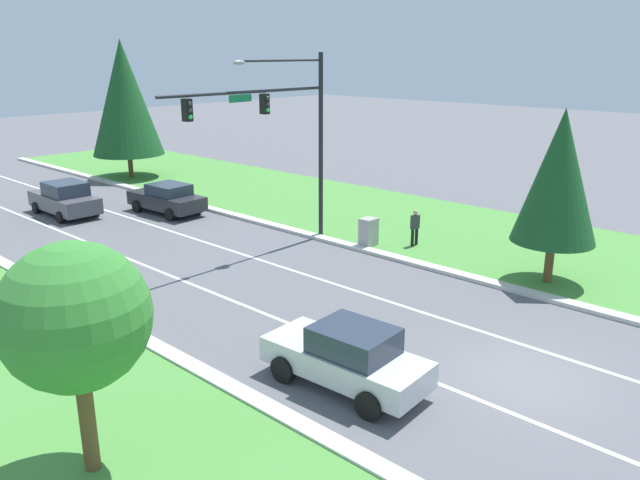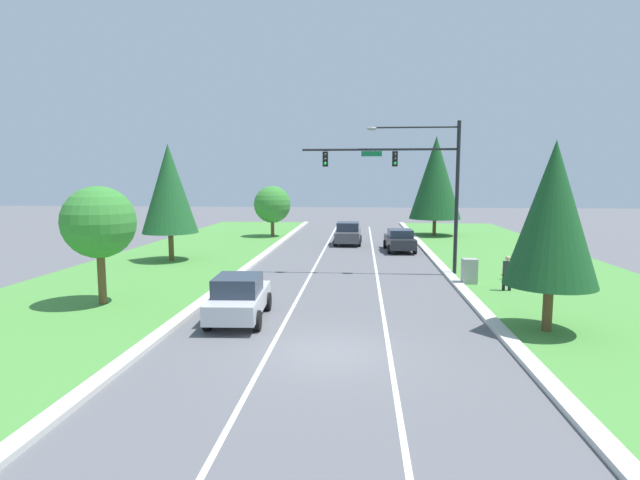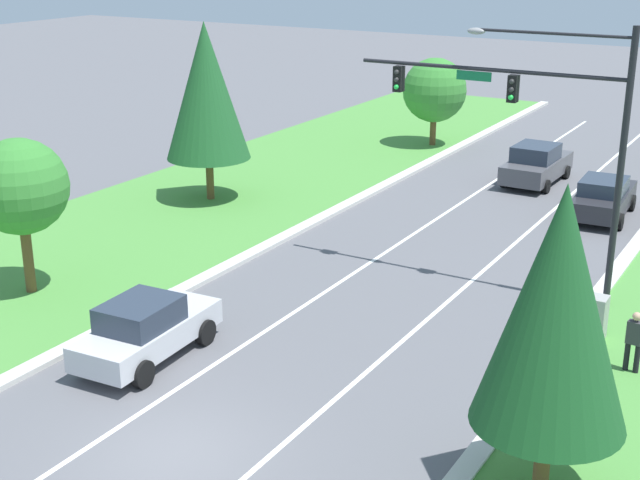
{
  "view_description": "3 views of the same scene",
  "coord_description": "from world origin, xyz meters",
  "px_view_note": "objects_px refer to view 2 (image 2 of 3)",
  "views": [
    {
      "loc": [
        -14.44,
        -5.92,
        8.24
      ],
      "look_at": [
        1.46,
        8.72,
        1.69
      ],
      "focal_mm": 35.0,
      "sensor_mm": 36.0,
      "label": 1
    },
    {
      "loc": [
        0.93,
        -14.33,
        5.12
      ],
      "look_at": [
        -1.24,
        11.76,
        1.96
      ],
      "focal_mm": 28.0,
      "sensor_mm": 36.0,
      "label": 2
    },
    {
      "loc": [
        11.06,
        -12.69,
        10.56
      ],
      "look_at": [
        -1.02,
        7.91,
        2.34
      ],
      "focal_mm": 50.0,
      "sensor_mm": 36.0,
      "label": 3
    }
  ],
  "objects_px": {
    "conifer_far_right_tree": "(553,214)",
    "conifer_mid_left_tree": "(169,189)",
    "utility_cabinet": "(469,272)",
    "fire_hydrant": "(505,274)",
    "oak_far_left_tree": "(99,223)",
    "charcoal_sedan": "(400,240)",
    "pedestrian": "(507,272)",
    "traffic_signal_mast": "(413,173)",
    "graphite_sedan": "(348,233)",
    "oak_near_left_tree": "(272,205)",
    "conifer_near_right_tree": "(436,178)",
    "silver_sedan": "(239,298)"
  },
  "relations": [
    {
      "from": "pedestrian",
      "to": "oak_near_left_tree",
      "type": "bearing_deg",
      "value": -47.62
    },
    {
      "from": "oak_near_left_tree",
      "to": "utility_cabinet",
      "type": "bearing_deg",
      "value": -55.9
    },
    {
      "from": "charcoal_sedan",
      "to": "fire_hydrant",
      "type": "xyz_separation_m",
      "value": [
        4.55,
        -10.34,
        -0.47
      ]
    },
    {
      "from": "utility_cabinet",
      "to": "fire_hydrant",
      "type": "bearing_deg",
      "value": 30.62
    },
    {
      "from": "silver_sedan",
      "to": "pedestrian",
      "type": "bearing_deg",
      "value": 23.35
    },
    {
      "from": "charcoal_sedan",
      "to": "oak_far_left_tree",
      "type": "distance_m",
      "value": 21.69
    },
    {
      "from": "conifer_far_right_tree",
      "to": "pedestrian",
      "type": "bearing_deg",
      "value": 86.11
    },
    {
      "from": "traffic_signal_mast",
      "to": "oak_far_left_tree",
      "type": "xyz_separation_m",
      "value": [
        -13.24,
        -8.0,
        -2.07
      ]
    },
    {
      "from": "silver_sedan",
      "to": "utility_cabinet",
      "type": "relative_size",
      "value": 3.44
    },
    {
      "from": "pedestrian",
      "to": "utility_cabinet",
      "type": "bearing_deg",
      "value": -39.66
    },
    {
      "from": "silver_sedan",
      "to": "conifer_far_right_tree",
      "type": "height_order",
      "value": "conifer_far_right_tree"
    },
    {
      "from": "conifer_far_right_tree",
      "to": "fire_hydrant",
      "type": "bearing_deg",
      "value": 83.09
    },
    {
      "from": "oak_far_left_tree",
      "to": "pedestrian",
      "type": "bearing_deg",
      "value": 12.79
    },
    {
      "from": "traffic_signal_mast",
      "to": "oak_far_left_tree",
      "type": "relative_size",
      "value": 1.72
    },
    {
      "from": "pedestrian",
      "to": "oak_far_left_tree",
      "type": "bearing_deg",
      "value": 20.39
    },
    {
      "from": "utility_cabinet",
      "to": "conifer_mid_left_tree",
      "type": "distance_m",
      "value": 18.53
    },
    {
      "from": "charcoal_sedan",
      "to": "utility_cabinet",
      "type": "height_order",
      "value": "charcoal_sedan"
    },
    {
      "from": "graphite_sedan",
      "to": "pedestrian",
      "type": "height_order",
      "value": "graphite_sedan"
    },
    {
      "from": "utility_cabinet",
      "to": "conifer_far_right_tree",
      "type": "bearing_deg",
      "value": -82.95
    },
    {
      "from": "fire_hydrant",
      "to": "silver_sedan",
      "type": "bearing_deg",
      "value": -145.02
    },
    {
      "from": "conifer_near_right_tree",
      "to": "fire_hydrant",
      "type": "bearing_deg",
      "value": -88.14
    },
    {
      "from": "pedestrian",
      "to": "oak_far_left_tree",
      "type": "xyz_separation_m",
      "value": [
        -17.2,
        -3.9,
        2.48
      ]
    },
    {
      "from": "charcoal_sedan",
      "to": "conifer_far_right_tree",
      "type": "relative_size",
      "value": 0.72
    },
    {
      "from": "graphite_sedan",
      "to": "conifer_near_right_tree",
      "type": "distance_m",
      "value": 10.97
    },
    {
      "from": "conifer_far_right_tree",
      "to": "oak_far_left_tree",
      "type": "bearing_deg",
      "value": 172.21
    },
    {
      "from": "conifer_far_right_tree",
      "to": "traffic_signal_mast",
      "type": "bearing_deg",
      "value": 109.0
    },
    {
      "from": "oak_far_left_tree",
      "to": "conifer_mid_left_tree",
      "type": "distance_m",
      "value": 11.16
    },
    {
      "from": "graphite_sedan",
      "to": "oak_far_left_tree",
      "type": "xyz_separation_m",
      "value": [
        -9.48,
        -20.55,
        2.54
      ]
    },
    {
      "from": "conifer_near_right_tree",
      "to": "pedestrian",
      "type": "bearing_deg",
      "value": -89.98
    },
    {
      "from": "fire_hydrant",
      "to": "conifer_near_right_tree",
      "type": "bearing_deg",
      "value": 91.86
    },
    {
      "from": "charcoal_sedan",
      "to": "conifer_near_right_tree",
      "type": "relative_size",
      "value": 0.51
    },
    {
      "from": "pedestrian",
      "to": "conifer_near_right_tree",
      "type": "height_order",
      "value": "conifer_near_right_tree"
    },
    {
      "from": "pedestrian",
      "to": "conifer_near_right_tree",
      "type": "relative_size",
      "value": 0.19
    },
    {
      "from": "pedestrian",
      "to": "conifer_near_right_tree",
      "type": "distance_m",
      "value": 23.46
    },
    {
      "from": "conifer_near_right_tree",
      "to": "traffic_signal_mast",
      "type": "bearing_deg",
      "value": -101.81
    },
    {
      "from": "graphite_sedan",
      "to": "oak_near_left_tree",
      "type": "height_order",
      "value": "oak_near_left_tree"
    },
    {
      "from": "conifer_far_right_tree",
      "to": "conifer_mid_left_tree",
      "type": "height_order",
      "value": "conifer_mid_left_tree"
    },
    {
      "from": "oak_near_left_tree",
      "to": "conifer_near_right_tree",
      "type": "bearing_deg",
      "value": 7.69
    },
    {
      "from": "conifer_far_right_tree",
      "to": "oak_near_left_tree",
      "type": "bearing_deg",
      "value": 117.53
    },
    {
      "from": "utility_cabinet",
      "to": "silver_sedan",
      "type": "bearing_deg",
      "value": -144.17
    },
    {
      "from": "charcoal_sedan",
      "to": "fire_hydrant",
      "type": "bearing_deg",
      "value": -69.38
    },
    {
      "from": "silver_sedan",
      "to": "conifer_near_right_tree",
      "type": "height_order",
      "value": "conifer_near_right_tree"
    },
    {
      "from": "utility_cabinet",
      "to": "fire_hydrant",
      "type": "height_order",
      "value": "utility_cabinet"
    },
    {
      "from": "utility_cabinet",
      "to": "fire_hydrant",
      "type": "xyz_separation_m",
      "value": [
        2.03,
        1.2,
        -0.31
      ]
    },
    {
      "from": "fire_hydrant",
      "to": "oak_far_left_tree",
      "type": "distance_m",
      "value": 19.28
    },
    {
      "from": "graphite_sedan",
      "to": "fire_hydrant",
      "type": "bearing_deg",
      "value": -57.92
    },
    {
      "from": "traffic_signal_mast",
      "to": "utility_cabinet",
      "type": "relative_size",
      "value": 6.46
    },
    {
      "from": "conifer_far_right_tree",
      "to": "silver_sedan",
      "type": "bearing_deg",
      "value": 176.49
    },
    {
      "from": "pedestrian",
      "to": "oak_near_left_tree",
      "type": "xyz_separation_m",
      "value": [
        -14.64,
        21.07,
        2.0
      ]
    },
    {
      "from": "silver_sedan",
      "to": "conifer_far_right_tree",
      "type": "bearing_deg",
      "value": -6.69
    }
  ]
}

